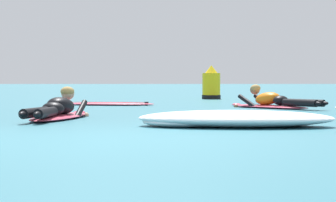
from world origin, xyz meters
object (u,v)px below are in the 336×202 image
at_px(surfer_far, 273,102).
at_px(drifting_surfboard, 110,104).
at_px(surfer_near, 58,110).
at_px(channel_marker_buoy, 211,86).

relative_size(surfer_far, drifting_surfboard, 1.09).
distance_m(surfer_near, drifting_surfboard, 5.39).
bearing_deg(surfer_near, drifting_surfboard, 84.57).
height_order(surfer_near, surfer_far, same).
bearing_deg(channel_marker_buoy, surfer_far, -84.13).
relative_size(surfer_near, surfer_far, 1.12).
bearing_deg(surfer_far, drifting_surfboard, 153.85).
height_order(surfer_far, drifting_surfboard, surfer_far).
height_order(drifting_surfboard, channel_marker_buoy, channel_marker_buoy).
bearing_deg(surfer_far, surfer_near, -137.19).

